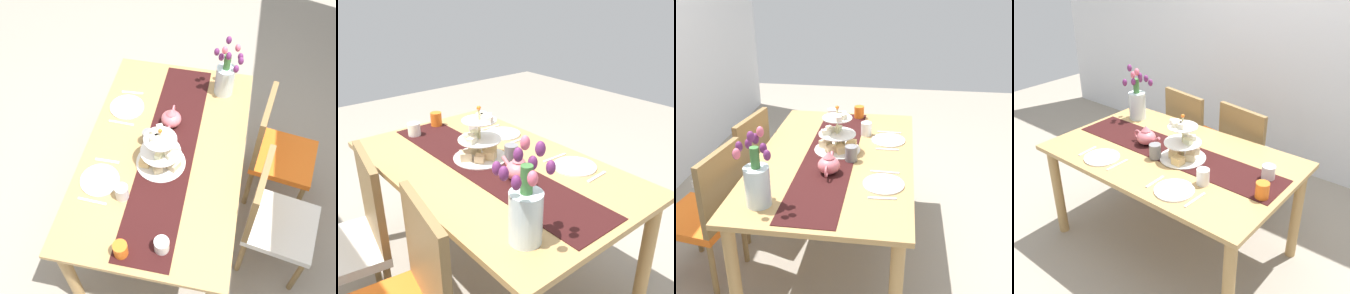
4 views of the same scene
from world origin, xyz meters
TOP-DOWN VIEW (x-y plane):
  - ground_plane at (0.00, 0.00)m, footprint 8.00×8.00m
  - dining_table at (0.00, 0.00)m, footprint 1.62×0.98m
  - chair_left at (-0.36, 0.72)m, footprint 0.48×0.48m
  - chair_right at (0.19, 0.72)m, footprint 0.48×0.48m
  - table_runner at (0.00, 0.03)m, footprint 1.54×0.32m
  - tiered_cake_stand at (0.10, 0.00)m, footprint 0.30×0.30m
  - teapot at (-0.22, 0.00)m, footprint 0.24×0.13m
  - tulip_vase at (-0.60, 0.30)m, footprint 0.21×0.20m
  - cream_jug at (0.64, 0.12)m, footprint 0.08×0.08m
  - dinner_plate_left at (-0.31, -0.32)m, footprint 0.23×0.23m
  - fork_left at (-0.46, -0.32)m, footprint 0.03×0.15m
  - knife_left at (-0.17, -0.32)m, footprint 0.02×0.17m
  - dinner_plate_right at (0.29, -0.32)m, footprint 0.23×0.23m
  - fork_right at (0.15, -0.32)m, footprint 0.02×0.15m
  - knife_right at (0.44, -0.32)m, footprint 0.02×0.17m
  - mug_grey at (-0.04, -0.11)m, footprint 0.08×0.08m
  - mug_white_text at (0.37, -0.16)m, footprint 0.08×0.08m
  - mug_orange at (0.71, -0.08)m, footprint 0.08×0.08m

SIDE VIEW (x-z plane):
  - ground_plane at x=0.00m, z-range 0.00..0.00m
  - chair_left at x=-0.36m, z-range 0.05..0.96m
  - chair_right at x=0.19m, z-range 0.05..0.96m
  - dining_table at x=0.00m, z-range 0.27..1.01m
  - table_runner at x=0.00m, z-range 0.74..0.74m
  - fork_left at x=-0.46m, z-range 0.74..0.74m
  - knife_left at x=-0.17m, z-range 0.74..0.74m
  - fork_right at x=0.15m, z-range 0.74..0.74m
  - knife_right at x=0.44m, z-range 0.74..0.74m
  - dinner_plate_left at x=-0.31m, z-range 0.74..0.75m
  - dinner_plate_right at x=0.29m, z-range 0.74..0.75m
  - cream_jug at x=0.64m, z-range 0.74..0.82m
  - mug_white_text at x=0.37m, z-range 0.74..0.83m
  - mug_orange at x=0.71m, z-range 0.74..0.83m
  - mug_grey at x=-0.04m, z-range 0.74..0.84m
  - teapot at x=-0.22m, z-range 0.73..0.86m
  - tiered_cake_stand at x=0.10m, z-range 0.67..0.98m
  - tulip_vase at x=-0.60m, z-range 0.67..1.10m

